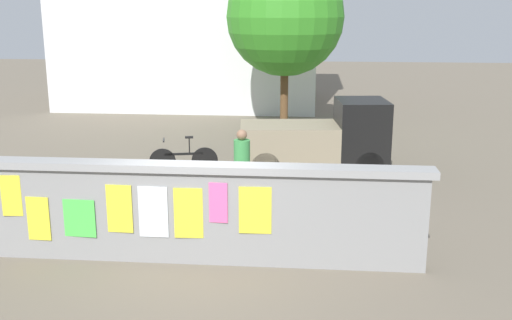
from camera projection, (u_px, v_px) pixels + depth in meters
name	position (u px, v px, depth m)	size (l,w,h in m)	color
ground	(251.00, 150.00, 17.67)	(60.00, 60.00, 0.00)	#6B6051
poster_wall	(200.00, 212.00, 9.74)	(7.37, 0.42, 1.66)	gray
auto_rickshaw_truck	(321.00, 138.00, 15.02)	(3.74, 1.88, 1.85)	black
motorcycle	(326.00, 197.00, 11.79)	(1.88, 0.65, 0.87)	black
bicycle_near	(184.00, 160.00, 15.08)	(1.68, 0.53, 0.95)	black
person_walking	(242.00, 159.00, 12.56)	(0.41, 0.41, 1.62)	#D83F72
tree_roadside	(285.00, 17.00, 19.20)	(3.77, 3.77, 5.64)	brown
building_background	(193.00, 4.00, 25.58)	(10.77, 6.87, 8.36)	silver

